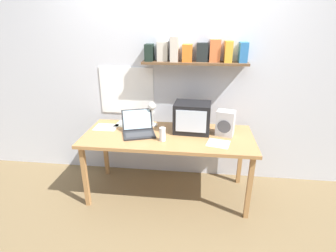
% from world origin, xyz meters
% --- Properties ---
extents(ground_plane, '(12.00, 12.00, 0.00)m').
position_xyz_m(ground_plane, '(0.00, 0.00, 0.00)').
color(ground_plane, brown).
extents(back_wall, '(5.60, 0.24, 2.60)m').
position_xyz_m(back_wall, '(0.00, 0.49, 1.31)').
color(back_wall, silver).
rests_on(back_wall, ground_plane).
extents(corner_desk, '(1.77, 0.75, 0.73)m').
position_xyz_m(corner_desk, '(0.00, 0.00, 0.67)').
color(corner_desk, '#AC7A47').
rests_on(corner_desk, ground_plane).
extents(crt_monitor, '(0.39, 0.31, 0.32)m').
position_xyz_m(crt_monitor, '(0.24, 0.13, 0.88)').
color(crt_monitor, black).
rests_on(crt_monitor, corner_desk).
extents(laptop, '(0.41, 0.41, 0.23)m').
position_xyz_m(laptop, '(-0.32, 0.01, 0.78)').
color(laptop, '#232326').
rests_on(laptop, corner_desk).
extents(desk_lamp, '(0.11, 0.15, 0.29)m').
position_xyz_m(desk_lamp, '(-0.20, 0.20, 0.92)').
color(desk_lamp, silver).
rests_on(desk_lamp, corner_desk).
extents(juice_glass, '(0.06, 0.06, 0.14)m').
position_xyz_m(juice_glass, '(-0.04, -0.15, 0.79)').
color(juice_glass, white).
rests_on(juice_glass, corner_desk).
extents(space_heater, '(0.21, 0.18, 0.26)m').
position_xyz_m(space_heater, '(0.59, 0.07, 0.86)').
color(space_heater, silver).
rests_on(space_heater, corner_desk).
extents(open_notebook, '(0.25, 0.21, 0.00)m').
position_xyz_m(open_notebook, '(-0.72, 0.12, 0.73)').
color(open_notebook, silver).
rests_on(open_notebook, corner_desk).
extents(printed_handout, '(0.25, 0.23, 0.00)m').
position_xyz_m(printed_handout, '(0.51, -0.15, 0.73)').
color(printed_handout, silver).
rests_on(printed_handout, corner_desk).
extents(loose_paper_near_monitor, '(0.21, 0.22, 0.00)m').
position_xyz_m(loose_paper_near_monitor, '(-0.54, 0.25, 0.73)').
color(loose_paper_near_monitor, white).
rests_on(loose_paper_near_monitor, corner_desk).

